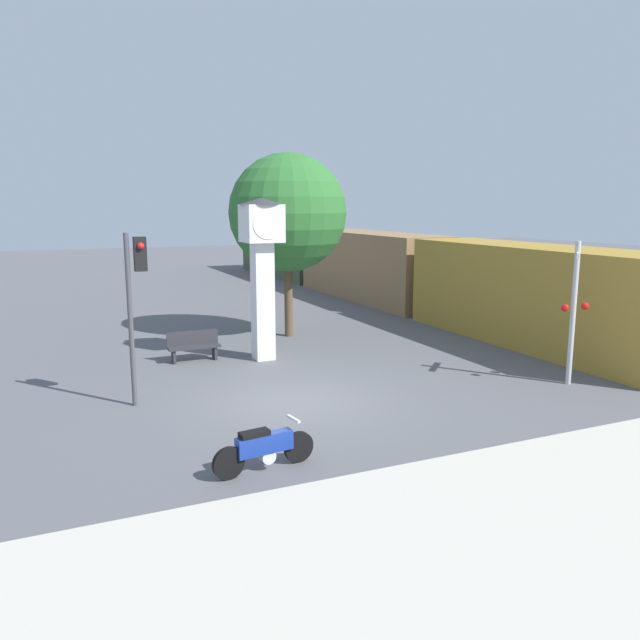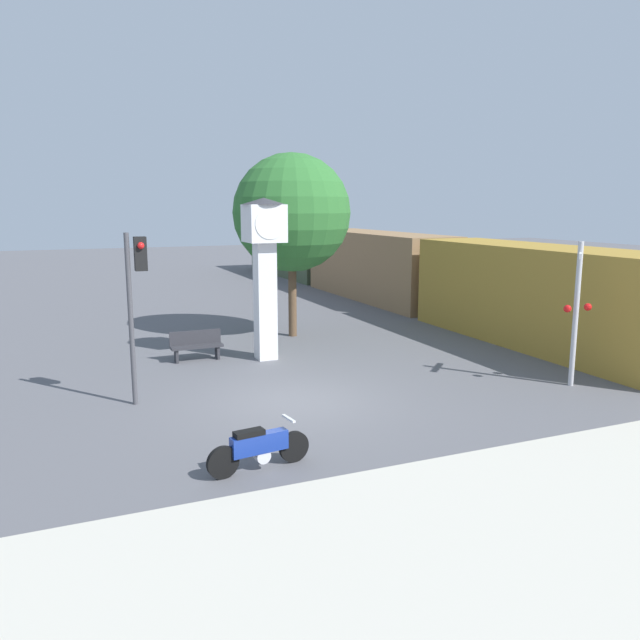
{
  "view_description": "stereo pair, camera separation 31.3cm",
  "coord_description": "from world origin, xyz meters",
  "px_view_note": "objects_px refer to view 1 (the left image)",
  "views": [
    {
      "loc": [
        -5.49,
        -13.67,
        4.76
      ],
      "look_at": [
        0.83,
        0.43,
        1.91
      ],
      "focal_mm": 35.0,
      "sensor_mm": 36.0,
      "label": 1
    },
    {
      "loc": [
        -5.2,
        -13.79,
        4.76
      ],
      "look_at": [
        0.83,
        0.43,
        1.91
      ],
      "focal_mm": 35.0,
      "sensor_mm": 36.0,
      "label": 2
    }
  ],
  "objects_px": {
    "traffic_light": "(135,288)",
    "bench": "(194,345)",
    "clock_tower": "(262,254)",
    "freight_train": "(371,266)",
    "railroad_crossing_signal": "(574,307)",
    "street_tree": "(288,213)",
    "motorcycle": "(264,448)"
  },
  "relations": [
    {
      "from": "traffic_light",
      "to": "bench",
      "type": "distance_m",
      "value": 4.96
    },
    {
      "from": "clock_tower",
      "to": "traffic_light",
      "type": "relative_size",
      "value": 1.2
    },
    {
      "from": "freight_train",
      "to": "railroad_crossing_signal",
      "type": "height_order",
      "value": "railroad_crossing_signal"
    },
    {
      "from": "traffic_light",
      "to": "bench",
      "type": "height_order",
      "value": "traffic_light"
    },
    {
      "from": "freight_train",
      "to": "street_tree",
      "type": "height_order",
      "value": "street_tree"
    },
    {
      "from": "clock_tower",
      "to": "traffic_light",
      "type": "bearing_deg",
      "value": -143.46
    },
    {
      "from": "bench",
      "to": "traffic_light",
      "type": "bearing_deg",
      "value": -119.59
    },
    {
      "from": "clock_tower",
      "to": "bench",
      "type": "height_order",
      "value": "clock_tower"
    },
    {
      "from": "traffic_light",
      "to": "clock_tower",
      "type": "bearing_deg",
      "value": 36.54
    },
    {
      "from": "motorcycle",
      "to": "clock_tower",
      "type": "xyz_separation_m",
      "value": [
        2.73,
        7.95,
        2.88
      ]
    },
    {
      "from": "motorcycle",
      "to": "street_tree",
      "type": "height_order",
      "value": "street_tree"
    },
    {
      "from": "street_tree",
      "to": "bench",
      "type": "distance_m",
      "value": 6.13
    },
    {
      "from": "motorcycle",
      "to": "street_tree",
      "type": "xyz_separation_m",
      "value": [
        4.73,
        10.9,
        4.06
      ]
    },
    {
      "from": "clock_tower",
      "to": "railroad_crossing_signal",
      "type": "relative_size",
      "value": 1.3
    },
    {
      "from": "street_tree",
      "to": "bench",
      "type": "relative_size",
      "value": 4.13
    },
    {
      "from": "traffic_light",
      "to": "bench",
      "type": "relative_size",
      "value": 2.59
    },
    {
      "from": "clock_tower",
      "to": "bench",
      "type": "bearing_deg",
      "value": 161.77
    },
    {
      "from": "motorcycle",
      "to": "railroad_crossing_signal",
      "type": "relative_size",
      "value": 0.52
    },
    {
      "from": "freight_train",
      "to": "bench",
      "type": "bearing_deg",
      "value": -140.36
    },
    {
      "from": "railroad_crossing_signal",
      "to": "bench",
      "type": "xyz_separation_m",
      "value": [
        -8.67,
        6.69,
        -1.61
      ]
    },
    {
      "from": "freight_train",
      "to": "bench",
      "type": "xyz_separation_m",
      "value": [
        -11.38,
        -9.43,
        -1.21
      ]
    },
    {
      "from": "motorcycle",
      "to": "street_tree",
      "type": "distance_m",
      "value": 12.56
    },
    {
      "from": "freight_train",
      "to": "street_tree",
      "type": "xyz_separation_m",
      "value": [
        -7.33,
        -7.15,
        2.79
      ]
    },
    {
      "from": "motorcycle",
      "to": "freight_train",
      "type": "bearing_deg",
      "value": 48.33
    },
    {
      "from": "street_tree",
      "to": "motorcycle",
      "type": "bearing_deg",
      "value": -113.44
    },
    {
      "from": "clock_tower",
      "to": "freight_train",
      "type": "relative_size",
      "value": 0.14
    },
    {
      "from": "motorcycle",
      "to": "clock_tower",
      "type": "bearing_deg",
      "value": 63.12
    },
    {
      "from": "freight_train",
      "to": "bench",
      "type": "height_order",
      "value": "freight_train"
    },
    {
      "from": "motorcycle",
      "to": "clock_tower",
      "type": "height_order",
      "value": "clock_tower"
    },
    {
      "from": "motorcycle",
      "to": "bench",
      "type": "distance_m",
      "value": 8.66
    },
    {
      "from": "motorcycle",
      "to": "freight_train",
      "type": "distance_m",
      "value": 21.75
    },
    {
      "from": "street_tree",
      "to": "traffic_light",
      "type": "bearing_deg",
      "value": -135.64
    }
  ]
}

